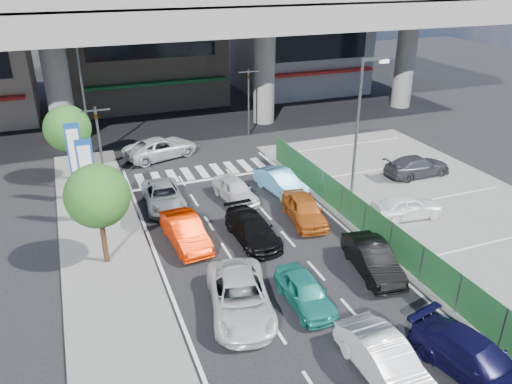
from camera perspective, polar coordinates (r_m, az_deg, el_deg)
name	(u,v)px	position (r m, az deg, el deg)	size (l,w,h in m)	color
ground	(283,278)	(22.03, 3.13, -9.81)	(120.00, 120.00, 0.00)	black
parking_lot	(454,215)	(29.05, 21.66, -2.51)	(12.00, 28.00, 0.06)	#575754
sidewalk_left	(107,262)	(23.93, -16.63, -7.69)	(4.00, 30.00, 0.12)	#575754
fence_run	(376,228)	(24.63, 13.57, -4.05)	(0.16, 22.00, 1.80)	#1E592B
expressway	(164,18)	(39.37, -10.51, 18.98)	(64.00, 14.00, 10.75)	slate
building_center	(141,21)	(50.24, -13.06, 18.50)	(14.00, 10.90, 15.00)	gray
building_east	(300,31)	(54.27, 5.00, 17.84)	(12.00, 10.90, 12.00)	gray
traffic_light_left	(98,129)	(29.73, -17.64, 6.89)	(1.60, 1.24, 5.20)	#595B60
traffic_light_right	(248,86)	(38.76, -0.87, 12.04)	(1.60, 1.24, 5.20)	#595B60
street_lamp_right	(361,118)	(27.99, 11.87, 8.25)	(1.65, 0.22, 8.00)	#595B60
street_lamp_left	(86,91)	(35.32, -18.90, 10.86)	(1.65, 0.22, 8.00)	#595B60
signboard_near	(87,171)	(26.19, -18.77, 2.31)	(0.80, 0.14, 4.70)	#595B60
signboard_far	(75,152)	(29.01, -19.98, 4.29)	(0.80, 0.14, 4.70)	#595B60
tree_near	(98,196)	(22.38, -17.65, -0.46)	(2.80, 2.80, 4.80)	#382314
tree_far	(68,129)	(32.25, -20.74, 6.77)	(2.80, 2.80, 4.80)	#382314
hatch_white_back_mid	(385,361)	(17.67, 14.57, -18.15)	(1.46, 4.19, 1.38)	white
minivan_navy_back	(475,359)	(18.69, 23.77, -17.08)	(1.85, 4.55, 1.32)	black
sedan_white_mid_left	(240,297)	(19.77, -1.84, -11.90)	(2.29, 4.97, 1.38)	silver
taxi_teal_mid	(305,291)	(20.27, 5.63, -11.24)	(1.45, 3.60, 1.22)	#1F8779
hatch_black_mid_right	(373,259)	(22.62, 13.20, -7.46)	(1.43, 4.09, 1.35)	black
taxi_orange_left	(185,231)	(24.34, -8.08, -4.49)	(1.46, 4.19, 1.38)	#F32A00
sedan_black_mid	(252,229)	(24.46, -0.41, -4.24)	(1.75, 4.31, 1.25)	black
taxi_orange_right	(304,209)	(26.31, 5.55, -1.99)	(1.63, 4.05, 1.38)	#BC5A19
wagon_silver_front_left	(164,196)	(28.31, -10.53, -0.46)	(2.04, 4.43, 1.23)	#9B9FA3
sedan_white_front_mid	(235,190)	(28.51, -2.37, 0.22)	(1.53, 3.81, 1.30)	silver
kei_truck_front_right	(281,182)	(29.48, 2.86, 1.12)	(1.42, 4.08, 1.34)	#61BBEC
crossing_wagon_silver	(161,148)	(35.53, -10.80, 4.98)	(2.36, 5.13, 1.42)	silver
parked_sedan_white	(407,206)	(27.66, 16.90, -1.57)	(1.54, 3.83, 1.31)	white
parked_sedan_dgrey	(417,166)	(33.36, 17.97, 2.84)	(1.80, 4.42, 1.28)	#34353A
traffic_cone	(353,214)	(26.82, 11.06, -2.52)	(0.34, 0.34, 0.67)	red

